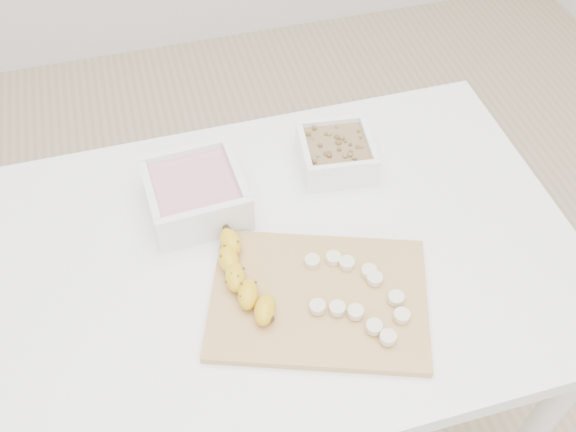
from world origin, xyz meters
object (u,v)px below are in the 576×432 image
object	(u,v)px
bowl_yogurt	(196,193)
bowl_granola	(336,153)
banana	(244,278)
cutting_board	(319,298)
table	(292,282)

from	to	relation	value
bowl_yogurt	bowl_granola	size ratio (longest dim) A/B	1.19
bowl_granola	banana	size ratio (longest dim) A/B	0.78
banana	bowl_granola	bearing A→B (deg)	47.34
banana	cutting_board	bearing A→B (deg)	-24.17
bowl_granola	banana	xyz separation A→B (m)	(-0.24, -0.23, -0.00)
bowl_yogurt	cutting_board	world-z (taller)	bowl_yogurt
bowl_yogurt	banana	xyz separation A→B (m)	(0.04, -0.20, -0.01)
table	bowl_granola	bearing A→B (deg)	52.47
cutting_board	banana	bearing A→B (deg)	153.32
bowl_granola	banana	distance (m)	0.33
table	cutting_board	world-z (taller)	cutting_board
banana	table	bearing A→B (deg)	31.74
table	cutting_board	size ratio (longest dim) A/B	2.85
cutting_board	banana	size ratio (longest dim) A/B	1.81
bowl_yogurt	table	bearing A→B (deg)	-45.37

